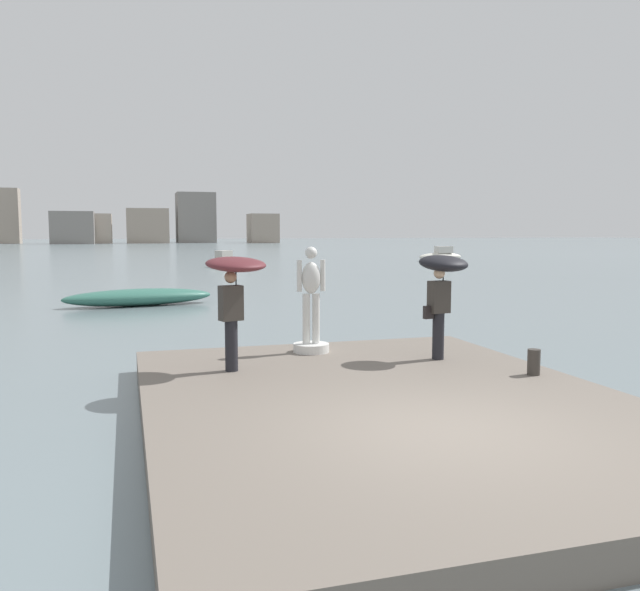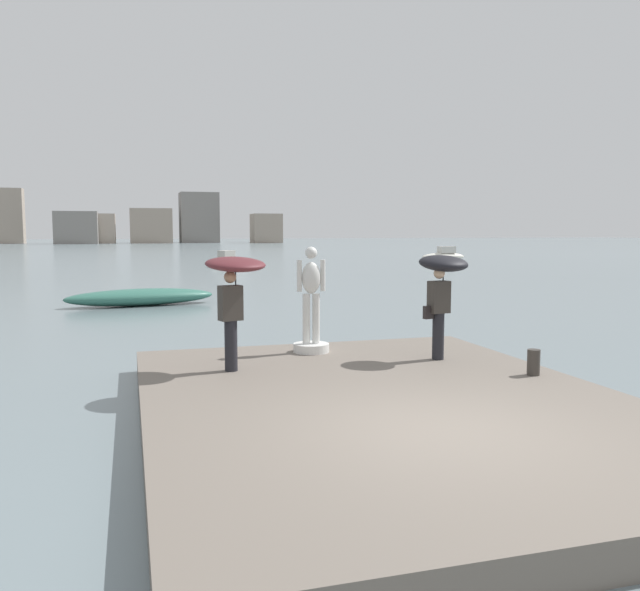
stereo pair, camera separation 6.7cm
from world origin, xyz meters
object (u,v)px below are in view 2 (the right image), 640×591
object	(u,v)px
statue_white_figure	(311,312)
onlooker_right	(442,278)
onlooker_left	(234,280)
boat_far	(444,256)
boat_near	(228,261)
mooring_bollard	(534,362)
boat_mid	(141,297)

from	to	relation	value
statue_white_figure	onlooker_right	xyz separation A→B (m)	(2.16, -1.35, 0.73)
onlooker_left	boat_far	xyz separation A→B (m)	(26.43, 43.96, -1.45)
boat_far	onlooker_right	bearing A→B (deg)	-117.10
boat_near	onlooker_right	bearing A→B (deg)	-92.66
onlooker_right	mooring_bollard	world-z (taller)	onlooker_right
onlooker_right	boat_far	distance (m)	49.50
onlooker_left	boat_far	size ratio (longest dim) A/B	0.44
onlooker_right	statue_white_figure	bearing A→B (deg)	148.08
onlooker_left	boat_near	xyz separation A→B (m)	(5.75, 40.08, -1.53)
statue_white_figure	boat_mid	world-z (taller)	statue_white_figure
onlooker_right	mooring_bollard	size ratio (longest dim) A/B	4.60
mooring_bollard	statue_white_figure	bearing A→B (deg)	134.54
statue_white_figure	boat_near	xyz separation A→B (m)	(4.03, 38.82, -0.76)
onlooker_right	boat_near	size ratio (longest dim) A/B	0.55
onlooker_left	onlooker_right	xyz separation A→B (m)	(3.89, -0.09, -0.04)
mooring_bollard	boat_mid	size ratio (longest dim) A/B	0.08
statue_white_figure	mooring_bollard	bearing A→B (deg)	-45.46
onlooker_right	boat_near	distance (m)	40.24
onlooker_right	onlooker_left	bearing A→B (deg)	178.68
boat_far	boat_mid	bearing A→B (deg)	-133.10
onlooker_right	boat_far	bearing A→B (deg)	62.90
mooring_bollard	boat_near	xyz separation A→B (m)	(1.02, 41.89, -0.19)
statue_white_figure	onlooker_left	size ratio (longest dim) A/B	1.05
boat_mid	boat_far	size ratio (longest dim) A/B	1.24
boat_mid	mooring_bollard	bearing A→B (deg)	-69.28
onlooker_right	boat_far	world-z (taller)	onlooker_right
statue_white_figure	onlooker_right	world-z (taller)	statue_white_figure
boat_near	boat_mid	distance (m)	26.77
statue_white_figure	onlooker_right	size ratio (longest dim) A/B	1.05
onlooker_right	boat_near	xyz separation A→B (m)	(1.87, 40.17, -1.49)
onlooker_left	boat_far	world-z (taller)	onlooker_left
boat_mid	boat_far	distance (m)	40.65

